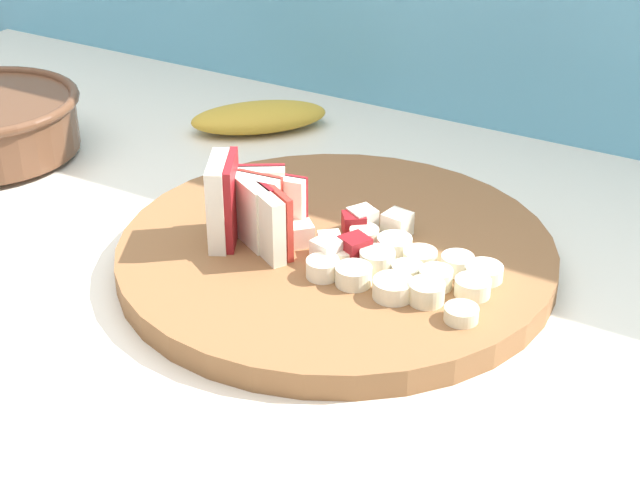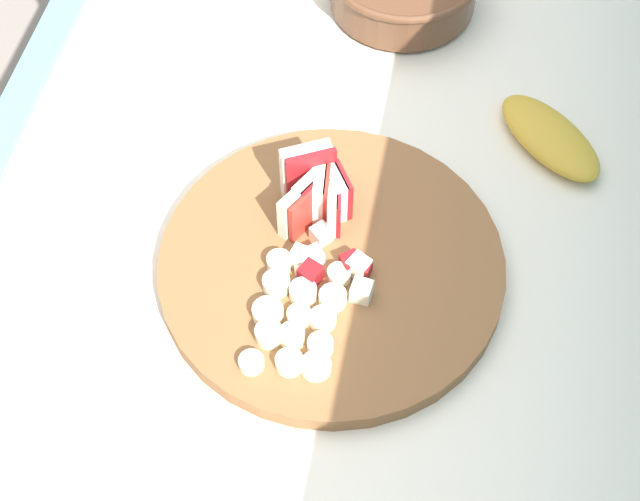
{
  "view_description": "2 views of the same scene",
  "coord_description": "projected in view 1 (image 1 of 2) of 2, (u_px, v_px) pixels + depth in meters",
  "views": [
    {
      "loc": [
        0.43,
        -0.54,
        1.31
      ],
      "look_at": [
        0.1,
        0.01,
        0.94
      ],
      "focal_mm": 54.41,
      "sensor_mm": 36.0,
      "label": 1
    },
    {
      "loc": [
        0.62,
        0.13,
        1.73
      ],
      "look_at": [
        0.1,
        0.03,
        0.94
      ],
      "focal_mm": 54.4,
      "sensor_mm": 36.0,
      "label": 2
    }
  ],
  "objects": [
    {
      "name": "banana_slice_rows",
      "position": [
        404.0,
        271.0,
        0.71
      ],
      "size": [
        0.14,
        0.09,
        0.02
      ],
      "color": "white",
      "rests_on": "cutting_board"
    },
    {
      "name": "tile_backsplash",
      "position": [
        402.0,
        272.0,
        1.18
      ],
      "size": [
        2.4,
        0.04,
        1.4
      ],
      "primitive_type": "cube",
      "color": "#5BA3C1",
      "rests_on": "ground"
    },
    {
      "name": "banana_peel",
      "position": [
        259.0,
        117.0,
        1.01
      ],
      "size": [
        0.15,
        0.15,
        0.03
      ],
      "primitive_type": "ellipsoid",
      "rotation": [
        0.0,
        0.0,
        0.78
      ],
      "color": "gold",
      "rests_on": "tiled_countertop"
    },
    {
      "name": "apple_wedge_fan",
      "position": [
        253.0,
        206.0,
        0.75
      ],
      "size": [
        0.09,
        0.08,
        0.07
      ],
      "color": "maroon",
      "rests_on": "cutting_board"
    },
    {
      "name": "cutting_board",
      "position": [
        336.0,
        254.0,
        0.76
      ],
      "size": [
        0.34,
        0.34,
        0.02
      ],
      "primitive_type": "cylinder",
      "color": "brown",
      "rests_on": "tiled_countertop"
    },
    {
      "name": "apple_dice_pile",
      "position": [
        351.0,
        234.0,
        0.75
      ],
      "size": [
        0.08,
        0.09,
        0.02
      ],
      "color": "#EFE5CC",
      "rests_on": "cutting_board"
    }
  ]
}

